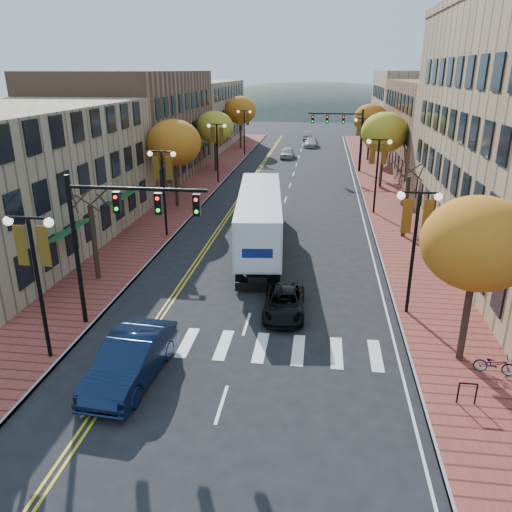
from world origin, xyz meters
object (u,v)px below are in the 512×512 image
(semi_truck, at_px, (260,213))
(navy_sedan, at_px, (131,360))
(bicycle, at_px, (495,364))
(black_suv, at_px, (284,303))

(semi_truck, distance_m, navy_sedan, 16.13)
(semi_truck, bearing_deg, bicycle, -58.11)
(semi_truck, relative_size, bicycle, 10.54)
(black_suv, distance_m, bicycle, 9.41)
(black_suv, bearing_deg, bicycle, -28.90)
(navy_sedan, bearing_deg, bicycle, 12.24)
(black_suv, height_order, bicycle, black_suv)
(semi_truck, bearing_deg, black_suv, -82.20)
(navy_sedan, xyz_separation_m, black_suv, (5.30, 6.23, -0.29))
(black_suv, relative_size, bicycle, 2.78)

